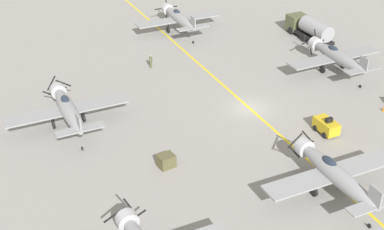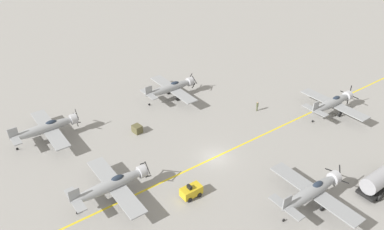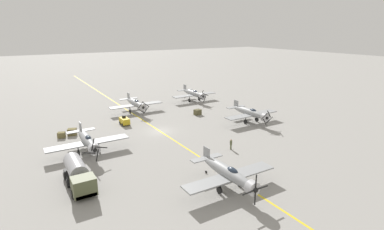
{
  "view_description": "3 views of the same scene",
  "coord_description": "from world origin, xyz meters",
  "px_view_note": "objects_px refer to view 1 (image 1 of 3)",
  "views": [
    {
      "loc": [
        -26.06,
        -41.14,
        27.6
      ],
      "look_at": [
        -7.28,
        -1.27,
        1.73
      ],
      "focal_mm": 50.0,
      "sensor_mm": 36.0,
      "label": 1
    },
    {
      "loc": [
        31.39,
        -26.84,
        32.11
      ],
      "look_at": [
        -6.68,
        0.88,
        3.26
      ],
      "focal_mm": 35.0,
      "sensor_mm": 36.0,
      "label": 2
    },
    {
      "loc": [
        22.09,
        47.47,
        18.06
      ],
      "look_at": [
        -6.99,
        -0.09,
        2.03
      ],
      "focal_mm": 28.0,
      "sensor_mm": 36.0,
      "label": 3
    }
  ],
  "objects_px": {
    "airplane_far_center": "(179,18)",
    "traffic_cone": "(384,109)",
    "tow_tractor": "(326,126)",
    "supply_crate_by_tanker": "(166,161)",
    "airplane_near_center": "(334,173)",
    "airplane_mid_left": "(68,109)",
    "ground_crew_walking": "(151,61)",
    "airplane_mid_right": "(336,56)",
    "fuel_tanker": "(310,28)"
  },
  "relations": [
    {
      "from": "airplane_far_center",
      "to": "traffic_cone",
      "type": "relative_size",
      "value": 21.82
    },
    {
      "from": "tow_tractor",
      "to": "supply_crate_by_tanker",
      "type": "distance_m",
      "value": 16.11
    },
    {
      "from": "airplane_near_center",
      "to": "airplane_mid_left",
      "type": "height_order",
      "value": "same"
    },
    {
      "from": "tow_tractor",
      "to": "ground_crew_walking",
      "type": "bearing_deg",
      "value": 115.49
    },
    {
      "from": "airplane_mid_right",
      "to": "tow_tractor",
      "type": "bearing_deg",
      "value": -118.31
    },
    {
      "from": "airplane_mid_right",
      "to": "fuel_tanker",
      "type": "distance_m",
      "value": 10.24
    },
    {
      "from": "fuel_tanker",
      "to": "supply_crate_by_tanker",
      "type": "bearing_deg",
      "value": -146.8
    },
    {
      "from": "airplane_near_center",
      "to": "supply_crate_by_tanker",
      "type": "bearing_deg",
      "value": 124.65
    },
    {
      "from": "traffic_cone",
      "to": "ground_crew_walking",
      "type": "bearing_deg",
      "value": 132.11
    },
    {
      "from": "airplane_mid_left",
      "to": "traffic_cone",
      "type": "distance_m",
      "value": 32.04
    },
    {
      "from": "airplane_mid_right",
      "to": "traffic_cone",
      "type": "distance_m",
      "value": 9.93
    },
    {
      "from": "airplane_mid_right",
      "to": "airplane_mid_left",
      "type": "distance_m",
      "value": 31.43
    },
    {
      "from": "airplane_mid_right",
      "to": "airplane_mid_left",
      "type": "xyz_separation_m",
      "value": [
        -31.41,
        1.1,
        0.0
      ]
    },
    {
      "from": "airplane_near_center",
      "to": "ground_crew_walking",
      "type": "xyz_separation_m",
      "value": [
        -4.58,
        28.45,
        -1.1
      ]
    },
    {
      "from": "tow_tractor",
      "to": "airplane_far_center",
      "type": "bearing_deg",
      "value": 93.99
    },
    {
      "from": "airplane_mid_left",
      "to": "tow_tractor",
      "type": "relative_size",
      "value": 4.62
    },
    {
      "from": "airplane_near_center",
      "to": "airplane_mid_left",
      "type": "distance_m",
      "value": 25.58
    },
    {
      "from": "airplane_mid_right",
      "to": "tow_tractor",
      "type": "height_order",
      "value": "airplane_mid_right"
    },
    {
      "from": "airplane_mid_right",
      "to": "fuel_tanker",
      "type": "height_order",
      "value": "airplane_mid_right"
    },
    {
      "from": "tow_tractor",
      "to": "supply_crate_by_tanker",
      "type": "xyz_separation_m",
      "value": [
        -16.04,
        1.47,
        -0.2
      ]
    },
    {
      "from": "tow_tractor",
      "to": "fuel_tanker",
      "type": "bearing_deg",
      "value": 57.99
    },
    {
      "from": "airplane_mid_right",
      "to": "airplane_near_center",
      "type": "bearing_deg",
      "value": -115.62
    },
    {
      "from": "ground_crew_walking",
      "to": "supply_crate_by_tanker",
      "type": "xyz_separation_m",
      "value": [
        -6.14,
        -19.31,
        -0.33
      ]
    },
    {
      "from": "supply_crate_by_tanker",
      "to": "ground_crew_walking",
      "type": "bearing_deg",
      "value": 72.36
    },
    {
      "from": "airplane_far_center",
      "to": "fuel_tanker",
      "type": "bearing_deg",
      "value": -49.49
    },
    {
      "from": "tow_tractor",
      "to": "traffic_cone",
      "type": "distance_m",
      "value": 8.13
    },
    {
      "from": "airplane_near_center",
      "to": "tow_tractor",
      "type": "relative_size",
      "value": 4.62
    },
    {
      "from": "airplane_mid_right",
      "to": "supply_crate_by_tanker",
      "type": "distance_m",
      "value": 27.02
    },
    {
      "from": "airplane_far_center",
      "to": "traffic_cone",
      "type": "bearing_deg",
      "value": -86.81
    },
    {
      "from": "airplane_mid_right",
      "to": "supply_crate_by_tanker",
      "type": "relative_size",
      "value": 8.53
    },
    {
      "from": "tow_tractor",
      "to": "airplane_near_center",
      "type": "bearing_deg",
      "value": -124.75
    },
    {
      "from": "airplane_mid_left",
      "to": "traffic_cone",
      "type": "xyz_separation_m",
      "value": [
        30.12,
        -10.79,
        -1.74
      ]
    },
    {
      "from": "airplane_mid_left",
      "to": "tow_tractor",
      "type": "distance_m",
      "value": 24.98
    },
    {
      "from": "traffic_cone",
      "to": "airplane_near_center",
      "type": "bearing_deg",
      "value": -147.42
    },
    {
      "from": "airplane_far_center",
      "to": "airplane_mid_left",
      "type": "xyz_separation_m",
      "value": [
        -19.95,
        -18.33,
        0.0
      ]
    },
    {
      "from": "airplane_far_center",
      "to": "tow_tractor",
      "type": "height_order",
      "value": "airplane_far_center"
    },
    {
      "from": "airplane_mid_right",
      "to": "airplane_mid_left",
      "type": "relative_size",
      "value": 1.0
    },
    {
      "from": "airplane_far_center",
      "to": "traffic_cone",
      "type": "height_order",
      "value": "airplane_far_center"
    },
    {
      "from": "airplane_near_center",
      "to": "airplane_far_center",
      "type": "height_order",
      "value": "airplane_far_center"
    },
    {
      "from": "tow_tractor",
      "to": "supply_crate_by_tanker",
      "type": "bearing_deg",
      "value": 174.77
    },
    {
      "from": "fuel_tanker",
      "to": "airplane_far_center",
      "type": "bearing_deg",
      "value": 146.55
    },
    {
      "from": "fuel_tanker",
      "to": "airplane_mid_left",
      "type": "bearing_deg",
      "value": -166.11
    },
    {
      "from": "airplane_near_center",
      "to": "tow_tractor",
      "type": "xyz_separation_m",
      "value": [
        5.32,
        7.67,
        -1.22
      ]
    },
    {
      "from": "airplane_mid_left",
      "to": "airplane_far_center",
      "type": "bearing_deg",
      "value": 41.09
    },
    {
      "from": "airplane_mid_right",
      "to": "traffic_cone",
      "type": "xyz_separation_m",
      "value": [
        -1.29,
        -9.69,
        -1.74
      ]
    },
    {
      "from": "airplane_mid_left",
      "to": "fuel_tanker",
      "type": "xyz_separation_m",
      "value": [
        34.71,
        8.58,
        -0.5
      ]
    },
    {
      "from": "airplane_mid_left",
      "to": "traffic_cone",
      "type": "relative_size",
      "value": 21.82
    },
    {
      "from": "ground_crew_walking",
      "to": "traffic_cone",
      "type": "bearing_deg",
      "value": -47.89
    },
    {
      "from": "airplane_mid_left",
      "to": "supply_crate_by_tanker",
      "type": "height_order",
      "value": "airplane_mid_left"
    },
    {
      "from": "airplane_far_center",
      "to": "ground_crew_walking",
      "type": "height_order",
      "value": "airplane_far_center"
    }
  ]
}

